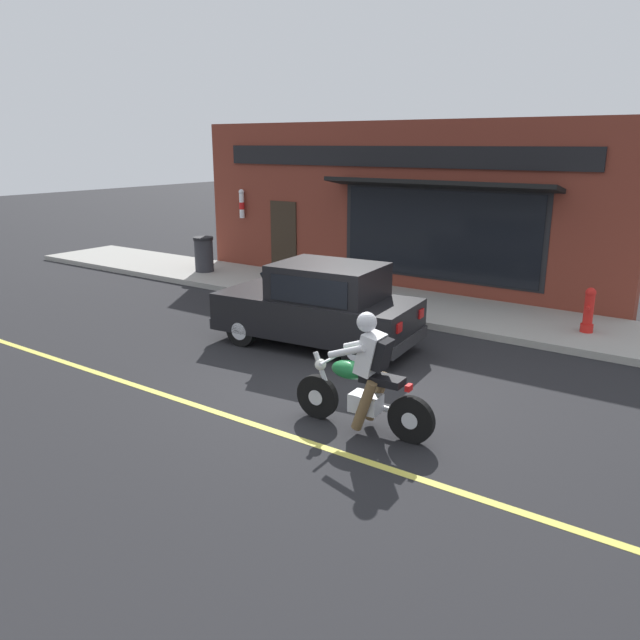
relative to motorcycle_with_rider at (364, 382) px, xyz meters
name	(u,v)px	position (x,y,z in m)	size (l,w,h in m)	color
ground_plane	(344,388)	(1.07, 0.99, -0.68)	(80.00, 80.00, 0.00)	black
sidewalk_curb	(352,296)	(6.03, 3.99, -0.61)	(2.60, 22.00, 0.14)	#9E9B93
lane_stripe	(125,382)	(-0.73, 3.99, -0.67)	(0.12, 19.80, 0.01)	#D1C64C
storefront_building	(391,207)	(7.56, 3.80, 1.43)	(1.25, 11.81, 4.20)	maroon
motorcycle_with_rider	(364,382)	(0.00, 0.00, 0.00)	(0.57, 2.02, 1.62)	black
car_hatchback	(320,306)	(2.59, 2.53, 0.09)	(2.00, 3.92, 1.57)	black
fire_hydrant	(589,310)	(5.90, -1.47, -0.11)	(0.36, 0.24, 0.88)	red
trash_bin	(204,254)	(5.89, 8.87, -0.04)	(0.56, 0.56, 0.98)	#2D2D33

